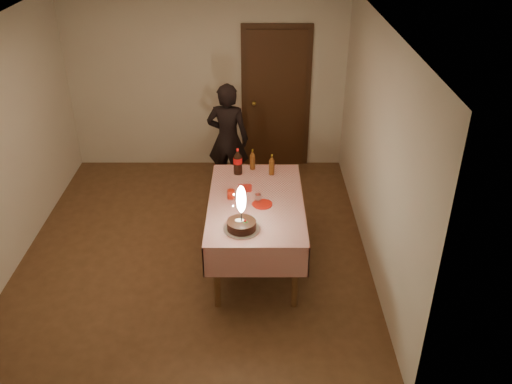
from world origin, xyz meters
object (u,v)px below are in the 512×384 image
(amber_bottle_left, at_px, (253,160))
(amber_bottle_right, at_px, (272,165))
(red_cup, at_px, (231,194))
(cola_bottle, at_px, (238,162))
(dining_table, at_px, (256,209))
(clear_cup, at_px, (258,198))
(red_plate, at_px, (262,204))
(photographer, at_px, (228,139))
(birthday_cake, at_px, (242,219))

(amber_bottle_left, height_order, amber_bottle_right, same)
(red_cup, distance_m, cola_bottle, 0.59)
(dining_table, relative_size, clear_cup, 19.11)
(red_plate, xyz_separation_m, red_cup, (-0.34, 0.13, 0.05))
(red_plate, relative_size, cola_bottle, 0.69)
(amber_bottle_right, bearing_deg, dining_table, -106.56)
(red_cup, xyz_separation_m, cola_bottle, (0.06, 0.58, 0.10))
(amber_bottle_right, relative_size, photographer, 0.16)
(red_cup, bearing_deg, clear_cup, -14.32)
(red_plate, distance_m, cola_bottle, 0.78)
(red_plate, distance_m, photographer, 1.83)
(red_cup, distance_m, amber_bottle_right, 0.72)
(birthday_cake, relative_size, cola_bottle, 1.53)
(red_cup, relative_size, clear_cup, 1.11)
(clear_cup, relative_size, photographer, 0.06)
(dining_table, distance_m, photographer, 1.74)
(cola_bottle, bearing_deg, red_plate, -68.67)
(clear_cup, height_order, cola_bottle, cola_bottle)
(birthday_cake, bearing_deg, red_plate, 66.40)
(birthday_cake, bearing_deg, amber_bottle_left, 85.60)
(birthday_cake, distance_m, cola_bottle, 1.19)
(clear_cup, bearing_deg, red_cup, 165.68)
(birthday_cake, xyz_separation_m, cola_bottle, (-0.07, 1.18, 0.04))
(dining_table, height_order, clear_cup, clear_cup)
(dining_table, height_order, red_plate, red_plate)
(amber_bottle_right, bearing_deg, clear_cup, -104.23)
(birthday_cake, xyz_separation_m, photographer, (-0.24, 2.24, -0.14))
(dining_table, xyz_separation_m, amber_bottle_right, (0.18, 0.61, 0.23))
(red_plate, height_order, amber_bottle_right, amber_bottle_right)
(birthday_cake, relative_size, amber_bottle_left, 1.91)
(clear_cup, distance_m, photographer, 1.76)
(red_cup, bearing_deg, amber_bottle_left, 71.57)
(dining_table, height_order, photographer, photographer)
(dining_table, bearing_deg, cola_bottle, 108.49)
(birthday_cake, height_order, cola_bottle, birthday_cake)
(dining_table, bearing_deg, amber_bottle_left, 93.18)
(amber_bottle_right, distance_m, photographer, 1.23)
(red_cup, height_order, photographer, photographer)
(birthday_cake, bearing_deg, amber_bottle_right, 74.40)
(dining_table, xyz_separation_m, red_plate, (0.06, -0.07, 0.11))
(dining_table, relative_size, cola_bottle, 5.42)
(cola_bottle, relative_size, amber_bottle_left, 1.25)
(birthday_cake, distance_m, red_cup, 0.62)
(cola_bottle, bearing_deg, clear_cup, -70.13)
(dining_table, distance_m, red_cup, 0.32)
(clear_cup, bearing_deg, birthday_cake, -107.20)
(clear_cup, xyz_separation_m, amber_bottle_left, (-0.06, 0.77, 0.07))
(dining_table, height_order, amber_bottle_left, amber_bottle_left)
(red_cup, relative_size, amber_bottle_left, 0.39)
(dining_table, relative_size, photographer, 1.11)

